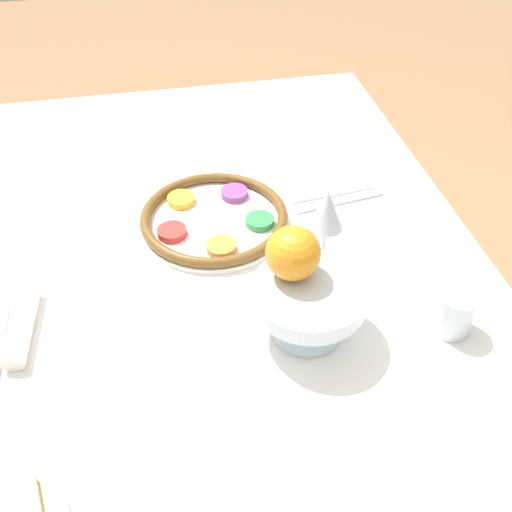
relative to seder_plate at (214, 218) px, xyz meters
The scene contains 10 objects.
ground_plane 0.81m from the seder_plate, 17.34° to the right, with size 8.00×8.00×0.00m, color #99704C.
dining_table 0.45m from the seder_plate, 17.34° to the right, with size 1.56×1.07×0.77m.
seder_plate is the anchor object (origin of this frame).
wine_glass 0.24m from the seder_plate, 52.73° to the left, with size 0.07×0.07×0.15m.
fruit_stand 0.32m from the seder_plate, 19.23° to the left, with size 0.18×0.18×0.10m.
orange_fruit 0.31m from the seder_plate, 17.85° to the left, with size 0.08×0.08×0.08m.
napkin_roll 0.40m from the seder_plate, 58.02° to the right, with size 0.16×0.05×0.04m.
cup_near 0.48m from the seder_plate, 44.53° to the left, with size 0.07×0.07×0.08m.
fork_left 0.27m from the seder_plate, 101.33° to the left, with size 0.03×0.19×0.01m.
fork_right 0.26m from the seder_plate, 94.87° to the left, with size 0.05×0.19×0.01m.
Camera 1 is at (0.73, -0.04, 1.51)m, focal length 42.00 mm.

